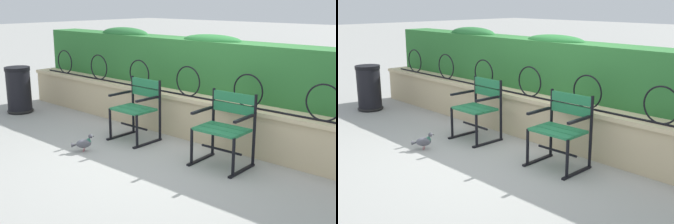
# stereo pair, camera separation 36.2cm
# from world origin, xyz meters

# --- Properties ---
(ground_plane) EXTENTS (60.00, 60.00, 0.00)m
(ground_plane) POSITION_xyz_m (0.00, 0.00, 0.00)
(ground_plane) COLOR #9E9E99
(stone_wall) EXTENTS (7.80, 0.41, 0.59)m
(stone_wall) POSITION_xyz_m (0.00, 0.86, 0.30)
(stone_wall) COLOR #C6B289
(stone_wall) RESTS_ON ground
(iron_arch_fence) EXTENTS (7.25, 0.02, 0.42)m
(iron_arch_fence) POSITION_xyz_m (-0.24, 0.78, 0.77)
(iron_arch_fence) COLOR black
(iron_arch_fence) RESTS_ON stone_wall
(hedge_row) EXTENTS (7.64, 0.50, 0.84)m
(hedge_row) POSITION_xyz_m (-0.03, 1.28, 0.98)
(hedge_row) COLOR #2D7033
(hedge_row) RESTS_ON stone_wall
(park_chair_left) EXTENTS (0.57, 0.52, 0.84)m
(park_chair_left) POSITION_xyz_m (-0.74, 0.27, 0.46)
(park_chair_left) COLOR #237547
(park_chair_left) RESTS_ON ground
(park_chair_right) EXTENTS (0.62, 0.54, 0.85)m
(park_chair_right) POSITION_xyz_m (0.70, 0.29, 0.46)
(park_chair_right) COLOR #237547
(park_chair_right) RESTS_ON ground
(pigeon_near_chairs) EXTENTS (0.20, 0.27, 0.22)m
(pigeon_near_chairs) POSITION_xyz_m (-0.88, -0.56, 0.11)
(pigeon_near_chairs) COLOR #5B5B66
(pigeon_near_chairs) RESTS_ON ground
(trash_bin) EXTENTS (0.44, 0.44, 0.78)m
(trash_bin) POSITION_xyz_m (-3.31, -0.05, 0.37)
(trash_bin) COLOR black
(trash_bin) RESTS_ON ground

